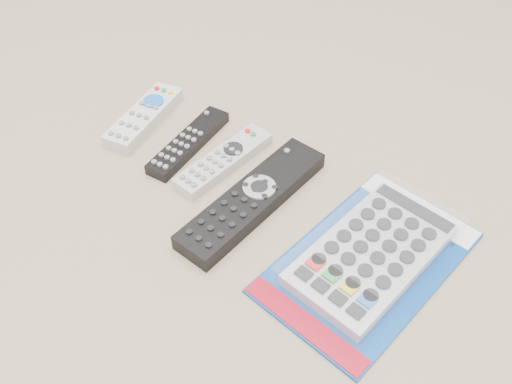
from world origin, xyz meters
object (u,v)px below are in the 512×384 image
Objects in this scene: remote_silver_dvd at (223,160)px; remote_large_black at (252,199)px; remote_small_grey at (144,117)px; remote_slim_black at (188,142)px; jumbo_remote_packaged at (371,253)px.

remote_large_black is (0.09, -0.04, 0.00)m from remote_silver_dvd.
remote_small_grey is 0.98× the size of remote_slim_black.
remote_small_grey is 0.17m from remote_silver_dvd.
jumbo_remote_packaged reaches higher than remote_silver_dvd.
jumbo_remote_packaged reaches higher than remote_large_black.
jumbo_remote_packaged reaches higher than remote_small_grey.
remote_slim_black is at bearing -174.56° from remote_silver_dvd.
remote_silver_dvd is (0.07, -0.00, 0.00)m from remote_slim_black.
jumbo_remote_packaged is (0.34, -0.04, 0.01)m from remote_slim_black.
remote_silver_dvd is at bearing -5.25° from remote_slim_black.
jumbo_remote_packaged is at bearing -10.46° from remote_slim_black.
remote_small_grey is 0.44m from jumbo_remote_packaged.
remote_small_grey reaches higher than remote_slim_black.
remote_silver_dvd is at bearing -11.96° from remote_small_grey.
remote_silver_dvd is 0.10m from remote_large_black.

